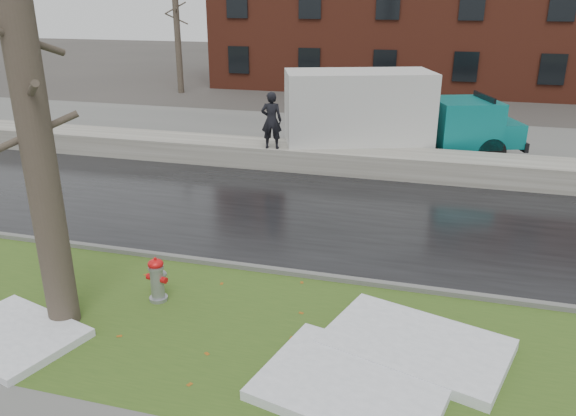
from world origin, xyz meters
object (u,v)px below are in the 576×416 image
(tree, at_px, (36,137))
(fire_hydrant, at_px, (157,278))
(box_truck, at_px, (386,114))
(worker, at_px, (271,120))

(tree, bearing_deg, fire_hydrant, 41.25)
(tree, relative_size, box_truck, 0.71)
(tree, xyz_separation_m, worker, (0.77, 9.85, -1.67))
(fire_hydrant, xyz_separation_m, tree, (-1.25, -1.10, 2.83))
(fire_hydrant, relative_size, worker, 0.48)
(fire_hydrant, bearing_deg, worker, 102.64)
(fire_hydrant, relative_size, tree, 0.13)
(fire_hydrant, distance_m, worker, 8.84)
(box_truck, bearing_deg, fire_hydrant, -124.75)
(fire_hydrant, xyz_separation_m, worker, (-0.48, 8.75, 1.16))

